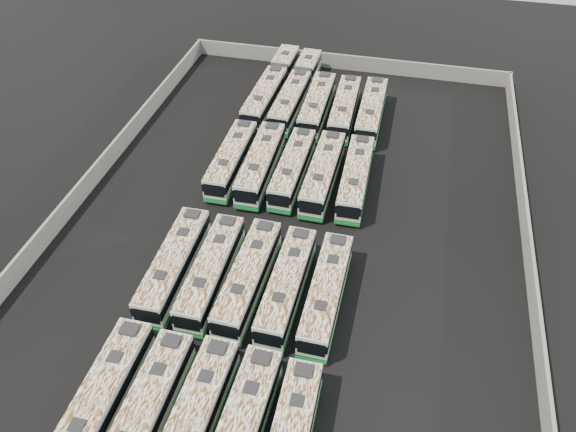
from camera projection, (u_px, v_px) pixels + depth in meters
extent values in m
plane|color=black|center=(288.00, 237.00, 54.70)|extent=(140.00, 140.00, 0.00)
cube|color=slate|center=(347.00, 62.00, 80.45)|extent=(45.20, 0.30, 2.20)
cube|color=slate|center=(530.00, 269.00, 50.07)|extent=(0.30, 73.20, 2.20)
cube|color=slate|center=(78.00, 195.00, 57.88)|extent=(0.30, 73.20, 2.20)
cube|color=beige|center=(102.00, 401.00, 39.55)|extent=(2.61, 12.37, 2.83)
cube|color=#16742E|center=(105.00, 409.00, 40.24)|extent=(2.66, 12.42, 0.43)
cube|color=black|center=(100.00, 398.00, 39.24)|extent=(2.67, 12.43, 0.95)
cube|color=silver|center=(97.00, 390.00, 38.59)|extent=(2.56, 12.12, 0.07)
cube|color=black|center=(77.00, 425.00, 36.54)|extent=(0.98, 0.98, 0.14)
cube|color=black|center=(115.00, 357.00, 40.51)|extent=(0.98, 0.98, 0.14)
cube|color=black|center=(130.00, 329.00, 42.28)|extent=(1.34, 1.14, 0.27)
cylinder|color=black|center=(116.00, 362.00, 43.46)|extent=(0.29, 1.03, 1.03)
cylinder|color=black|center=(143.00, 367.00, 43.08)|extent=(0.29, 1.03, 1.03)
cube|color=beige|center=(146.00, 414.00, 38.86)|extent=(2.61, 12.20, 2.79)
cube|color=#16742E|center=(148.00, 421.00, 39.53)|extent=(2.66, 12.25, 0.43)
cube|color=black|center=(145.00, 410.00, 38.55)|extent=(2.67, 12.26, 0.93)
cube|color=silver|center=(142.00, 403.00, 37.91)|extent=(2.56, 11.96, 0.07)
cube|color=black|center=(158.00, 369.00, 39.80)|extent=(0.97, 0.97, 0.14)
cube|color=black|center=(171.00, 341.00, 41.54)|extent=(1.33, 1.12, 0.26)
cylinder|color=black|center=(157.00, 373.00, 42.71)|extent=(0.29, 1.02, 1.02)
cylinder|color=black|center=(184.00, 379.00, 42.32)|extent=(0.29, 1.02, 1.02)
cube|color=beige|center=(193.00, 422.00, 38.40)|extent=(2.79, 12.27, 2.80)
cube|color=#16742E|center=(195.00, 429.00, 39.08)|extent=(2.84, 12.32, 0.43)
cube|color=black|center=(193.00, 418.00, 38.10)|extent=(2.85, 12.33, 0.94)
cube|color=silver|center=(191.00, 411.00, 37.46)|extent=(2.74, 12.03, 0.07)
cube|color=black|center=(205.00, 376.00, 39.34)|extent=(0.99, 0.99, 0.14)
cube|color=black|center=(217.00, 347.00, 41.08)|extent=(1.35, 1.15, 0.26)
cylinder|color=black|center=(201.00, 380.00, 42.27)|extent=(0.31, 1.02, 1.02)
cylinder|color=black|center=(229.00, 386.00, 41.86)|extent=(0.31, 1.02, 1.02)
cube|color=black|center=(239.00, 432.00, 37.36)|extent=(2.95, 12.49, 0.95)
cube|color=silver|center=(238.00, 424.00, 36.71)|extent=(2.83, 12.18, 0.07)
cube|color=black|center=(251.00, 388.00, 38.61)|extent=(1.00, 1.00, 0.14)
cube|color=black|center=(261.00, 358.00, 40.37)|extent=(1.37, 1.17, 0.27)
cylinder|color=black|center=(243.00, 391.00, 41.58)|extent=(0.31, 1.04, 1.03)
cylinder|color=black|center=(272.00, 398.00, 41.16)|extent=(0.31, 1.04, 1.03)
cube|color=black|center=(297.00, 400.00, 38.05)|extent=(0.95, 0.95, 0.14)
cube|color=black|center=(304.00, 370.00, 39.75)|extent=(1.30, 1.11, 0.26)
cylinder|color=black|center=(286.00, 403.00, 40.88)|extent=(0.29, 0.99, 0.99)
cylinder|color=black|center=(314.00, 408.00, 40.53)|extent=(0.29, 0.99, 0.99)
cube|color=beige|center=(174.00, 265.00, 49.53)|extent=(2.78, 12.27, 2.80)
cube|color=#16742E|center=(176.00, 273.00, 50.20)|extent=(2.83, 12.32, 0.43)
cube|color=black|center=(174.00, 261.00, 49.22)|extent=(2.84, 12.33, 0.94)
cube|color=black|center=(146.00, 316.00, 44.82)|extent=(2.24, 0.10, 1.48)
cube|color=#16742E|center=(149.00, 328.00, 45.85)|extent=(2.55, 0.15, 0.29)
cube|color=silver|center=(172.00, 253.00, 48.58)|extent=(2.72, 12.02, 0.07)
cube|color=black|center=(160.00, 275.00, 46.54)|extent=(0.99, 0.99, 0.14)
cube|color=black|center=(183.00, 232.00, 50.48)|extent=(0.99, 0.99, 0.14)
cube|color=black|center=(192.00, 214.00, 52.24)|extent=(1.34, 1.15, 0.26)
cylinder|color=black|center=(147.00, 306.00, 47.66)|extent=(0.30, 1.02, 1.02)
cylinder|color=black|center=(172.00, 310.00, 47.31)|extent=(0.30, 1.02, 1.02)
cylinder|color=black|center=(180.00, 243.00, 53.39)|extent=(0.30, 1.02, 1.02)
cylinder|color=black|center=(202.00, 246.00, 53.04)|extent=(0.30, 1.02, 1.02)
cube|color=beige|center=(211.00, 272.00, 48.93)|extent=(2.64, 12.06, 2.76)
cube|color=#16742E|center=(212.00, 280.00, 49.60)|extent=(2.69, 12.11, 0.42)
cube|color=black|center=(211.00, 268.00, 48.63)|extent=(2.70, 12.12, 0.92)
cube|color=black|center=(186.00, 324.00, 44.30)|extent=(2.21, 0.08, 1.45)
cube|color=#16742E|center=(188.00, 336.00, 45.31)|extent=(2.51, 0.13, 0.28)
cube|color=silver|center=(210.00, 261.00, 48.00)|extent=(2.59, 11.82, 0.07)
cube|color=black|center=(199.00, 282.00, 46.00)|extent=(0.96, 0.96, 0.14)
cube|color=black|center=(219.00, 239.00, 49.87)|extent=(0.96, 0.96, 0.14)
cube|color=black|center=(227.00, 221.00, 51.59)|extent=(1.32, 1.12, 0.26)
cylinder|color=black|center=(186.00, 313.00, 47.11)|extent=(0.29, 1.01, 1.00)
cylinder|color=black|center=(210.00, 317.00, 46.75)|extent=(0.29, 1.01, 1.00)
cylinder|color=black|center=(215.00, 249.00, 52.74)|extent=(0.29, 1.01, 1.00)
cylinder|color=black|center=(237.00, 253.00, 52.38)|extent=(0.29, 1.01, 1.00)
cube|color=beige|center=(248.00, 278.00, 48.38)|extent=(2.83, 12.19, 2.78)
cube|color=#16742E|center=(249.00, 286.00, 49.05)|extent=(2.88, 12.24, 0.42)
cube|color=black|center=(248.00, 274.00, 48.07)|extent=(2.89, 12.25, 0.93)
cube|color=black|center=(224.00, 331.00, 43.75)|extent=(2.23, 0.12, 1.47)
cube|color=#16742E|center=(225.00, 343.00, 44.77)|extent=(2.53, 0.16, 0.28)
cube|color=silver|center=(247.00, 266.00, 47.44)|extent=(2.77, 11.95, 0.07)
cube|color=black|center=(237.00, 289.00, 45.44)|extent=(0.98, 0.98, 0.14)
cube|color=black|center=(257.00, 244.00, 49.31)|extent=(0.98, 0.98, 0.14)
cube|color=black|center=(265.00, 226.00, 51.03)|extent=(1.34, 1.14, 0.26)
cylinder|color=black|center=(222.00, 319.00, 46.59)|extent=(0.31, 1.02, 1.01)
cylinder|color=black|center=(247.00, 324.00, 46.18)|extent=(0.31, 1.02, 1.01)
cylinder|color=black|center=(251.00, 255.00, 52.22)|extent=(0.31, 1.02, 1.01)
cylinder|color=black|center=(273.00, 259.00, 51.80)|extent=(0.31, 1.02, 1.01)
cube|color=beige|center=(287.00, 286.00, 47.74)|extent=(2.67, 11.96, 2.73)
cube|color=#16742E|center=(287.00, 293.00, 48.40)|extent=(2.72, 12.01, 0.42)
cube|color=black|center=(287.00, 282.00, 47.44)|extent=(2.73, 12.02, 0.91)
cube|color=black|center=(267.00, 340.00, 43.18)|extent=(2.19, 0.09, 1.44)
cube|color=#16742E|center=(268.00, 351.00, 44.18)|extent=(2.49, 0.14, 0.28)
cube|color=silver|center=(287.00, 275.00, 46.82)|extent=(2.62, 11.72, 0.07)
cube|color=black|center=(278.00, 297.00, 44.84)|extent=(0.96, 0.96, 0.14)
cube|color=black|center=(294.00, 252.00, 48.66)|extent=(0.96, 0.96, 0.14)
cube|color=black|center=(301.00, 234.00, 50.36)|extent=(1.31, 1.11, 0.26)
cylinder|color=black|center=(262.00, 327.00, 45.97)|extent=(0.29, 1.00, 0.99)
cylinder|color=black|center=(288.00, 332.00, 45.57)|extent=(0.29, 1.00, 0.99)
cylinder|color=black|center=(286.00, 262.00, 51.52)|extent=(0.29, 1.00, 0.99)
cylinder|color=black|center=(308.00, 266.00, 51.12)|extent=(0.29, 1.00, 0.99)
cube|color=beige|center=(326.00, 293.00, 47.12)|extent=(2.60, 11.94, 2.73)
cube|color=#16742E|center=(326.00, 301.00, 47.78)|extent=(2.65, 11.99, 0.42)
cube|color=black|center=(326.00, 290.00, 46.82)|extent=(2.66, 12.00, 0.91)
cube|color=black|center=(311.00, 349.00, 42.55)|extent=(2.19, 0.08, 1.44)
cube|color=#16742E|center=(311.00, 360.00, 43.56)|extent=(2.48, 0.12, 0.28)
cube|color=silver|center=(327.00, 282.00, 46.19)|extent=(2.55, 11.70, 0.07)
cube|color=black|center=(321.00, 305.00, 44.22)|extent=(0.95, 0.95, 0.14)
cube|color=black|center=(333.00, 259.00, 48.04)|extent=(0.95, 0.95, 0.14)
cube|color=black|center=(338.00, 240.00, 49.74)|extent=(1.30, 1.11, 0.26)
cylinder|color=black|center=(304.00, 336.00, 45.34)|extent=(0.29, 1.00, 0.99)
cylinder|color=black|center=(329.00, 341.00, 44.95)|extent=(0.29, 1.00, 0.99)
cylinder|color=black|center=(322.00, 269.00, 50.89)|extent=(0.29, 1.00, 0.99)
cylinder|color=black|center=(345.00, 273.00, 50.50)|extent=(0.29, 1.00, 0.99)
cube|color=beige|center=(232.00, 160.00, 61.50)|extent=(2.60, 11.98, 2.74)
cube|color=#16742E|center=(232.00, 167.00, 62.16)|extent=(2.65, 12.03, 0.42)
cube|color=black|center=(231.00, 156.00, 61.20)|extent=(2.66, 12.04, 0.92)
cube|color=black|center=(214.00, 191.00, 56.90)|extent=(2.19, 0.08, 1.44)
cube|color=#16742E|center=(215.00, 202.00, 57.91)|extent=(2.49, 0.12, 0.28)
cube|color=silver|center=(231.00, 149.00, 60.57)|extent=(2.55, 11.74, 0.07)
cube|color=black|center=(223.00, 162.00, 58.58)|extent=(0.96, 0.96, 0.14)
cube|color=black|center=(238.00, 135.00, 62.43)|extent=(0.96, 0.96, 0.14)
cube|color=black|center=(244.00, 124.00, 64.14)|extent=(1.31, 1.11, 0.26)
cylinder|color=black|center=(212.00, 188.00, 59.69)|extent=(0.29, 1.00, 1.00)
cylinder|color=black|center=(231.00, 191.00, 59.33)|extent=(0.29, 1.00, 1.00)
cylinder|color=black|center=(233.00, 148.00, 65.28)|extent=(0.29, 1.00, 1.00)
cylinder|color=black|center=(251.00, 151.00, 64.92)|extent=(0.29, 1.00, 1.00)
cube|color=beige|center=(261.00, 164.00, 60.80)|extent=(2.84, 12.44, 2.84)
cube|color=#16742E|center=(261.00, 171.00, 61.49)|extent=(2.89, 12.50, 0.43)
cube|color=black|center=(261.00, 160.00, 60.49)|extent=(2.90, 12.51, 0.95)
cube|color=black|center=(245.00, 197.00, 56.03)|extent=(2.27, 0.11, 1.50)
cube|color=#16742E|center=(246.00, 209.00, 57.07)|extent=(2.58, 0.15, 0.29)
cube|color=silver|center=(260.00, 153.00, 59.85)|extent=(2.78, 12.20, 0.07)
cube|color=black|center=(254.00, 167.00, 57.78)|extent=(1.00, 1.00, 0.14)
cube|color=black|center=(266.00, 138.00, 61.77)|extent=(1.00, 1.00, 0.14)
cube|color=black|center=(272.00, 126.00, 63.56)|extent=(1.37, 1.16, 0.27)
cylinder|color=black|center=(242.00, 194.00, 58.91)|extent=(0.31, 1.04, 1.03)
cylinder|color=black|center=(262.00, 197.00, 58.56)|extent=(0.31, 1.04, 1.03)
cylinder|color=black|center=(260.00, 152.00, 64.72)|extent=(0.31, 1.04, 1.03)
cylinder|color=black|center=(279.00, 154.00, 64.37)|extent=(0.31, 1.04, 1.03)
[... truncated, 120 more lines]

